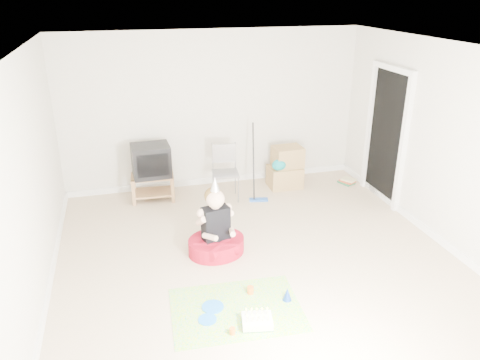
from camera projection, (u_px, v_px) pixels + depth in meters
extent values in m
plane|color=beige|center=(255.00, 255.00, 6.04)|extent=(5.00, 5.00, 0.00)
cube|color=black|center=(386.00, 137.00, 7.30)|extent=(0.02, 0.90, 2.05)
cube|color=#A37549|center=(152.00, 176.00, 7.46)|extent=(0.70, 0.47, 0.03)
cube|color=#A37549|center=(154.00, 192.00, 7.57)|extent=(0.70, 0.47, 0.03)
cube|color=#A37549|center=(134.00, 193.00, 7.32)|extent=(0.05, 0.05, 0.42)
cube|color=#A37549|center=(173.00, 190.00, 7.43)|extent=(0.05, 0.05, 0.42)
cube|color=#A37549|center=(134.00, 184.00, 7.65)|extent=(0.05, 0.05, 0.42)
cube|color=#A37549|center=(172.00, 182.00, 7.75)|extent=(0.05, 0.05, 0.42)
cube|color=black|center=(151.00, 160.00, 7.36)|extent=(0.60, 0.51, 0.50)
cube|color=gray|center=(225.00, 174.00, 7.47)|extent=(0.45, 0.43, 0.03)
cylinder|color=gray|center=(214.00, 173.00, 7.44)|extent=(0.02, 0.02, 0.91)
cylinder|color=gray|center=(237.00, 172.00, 7.49)|extent=(0.02, 0.02, 0.91)
cube|color=tan|center=(285.00, 177.00, 8.03)|extent=(0.55, 0.42, 0.36)
cube|color=tan|center=(288.00, 157.00, 7.93)|extent=(0.50, 0.40, 0.34)
ellipsoid|color=#0C828A|center=(279.00, 165.00, 7.77)|extent=(0.24, 0.17, 0.19)
cube|color=#2354B0|center=(259.00, 200.00, 7.55)|extent=(0.32, 0.17, 0.03)
cylinder|color=black|center=(259.00, 165.00, 7.32)|extent=(0.10, 0.40, 1.18)
cube|color=#267349|center=(347.00, 182.00, 8.23)|extent=(0.28, 0.31, 0.03)
cube|color=#BF4729|center=(347.00, 181.00, 8.22)|extent=(0.28, 0.30, 0.03)
cube|color=beige|center=(347.00, 179.00, 8.21)|extent=(0.28, 0.29, 0.03)
cylinder|color=#A40F23|center=(216.00, 246.00, 6.06)|extent=(0.88, 0.88, 0.20)
cube|color=black|center=(216.00, 223.00, 5.93)|extent=(0.37, 0.26, 0.45)
sphere|color=beige|center=(215.00, 199.00, 5.80)|extent=(0.28, 0.28, 0.23)
cone|color=white|center=(215.00, 184.00, 5.72)|extent=(0.12, 0.12, 0.18)
cube|color=#F8347A|center=(236.00, 309.00, 5.02)|extent=(1.44, 1.08, 0.01)
cube|color=white|center=(257.00, 321.00, 4.77)|extent=(0.35, 0.30, 0.08)
cube|color=#40B564|center=(257.00, 324.00, 4.79)|extent=(0.35, 0.30, 0.01)
cylinder|color=beige|center=(247.00, 319.00, 4.69)|extent=(0.01, 0.01, 0.06)
cylinder|color=beige|center=(252.00, 319.00, 4.70)|extent=(0.01, 0.01, 0.06)
cylinder|color=beige|center=(258.00, 319.00, 4.70)|extent=(0.01, 0.01, 0.06)
cylinder|color=beige|center=(263.00, 318.00, 4.70)|extent=(0.01, 0.01, 0.06)
cylinder|color=beige|center=(268.00, 318.00, 4.71)|extent=(0.01, 0.01, 0.06)
cylinder|color=beige|center=(246.00, 313.00, 4.78)|extent=(0.01, 0.01, 0.06)
cylinder|color=beige|center=(251.00, 313.00, 4.79)|extent=(0.01, 0.01, 0.06)
cylinder|color=beige|center=(257.00, 312.00, 4.79)|extent=(0.01, 0.01, 0.06)
cylinder|color=beige|center=(262.00, 312.00, 4.79)|extent=(0.01, 0.01, 0.06)
cylinder|color=beige|center=(267.00, 312.00, 4.80)|extent=(0.01, 0.01, 0.06)
cylinder|color=blue|center=(213.00, 307.00, 5.04)|extent=(0.31, 0.31, 0.01)
cylinder|color=blue|center=(207.00, 319.00, 4.85)|extent=(0.24, 0.24, 0.01)
cylinder|color=orange|center=(250.00, 290.00, 5.26)|extent=(0.09, 0.09, 0.08)
cylinder|color=orange|center=(232.00, 331.00, 4.65)|extent=(0.06, 0.06, 0.07)
cone|color=#1940B2|center=(287.00, 294.00, 5.14)|extent=(0.12, 0.12, 0.15)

